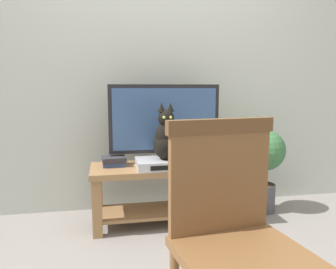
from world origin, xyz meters
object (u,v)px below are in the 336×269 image
(media_box, at_px, (165,163))
(potted_plant, at_px, (264,160))
(wooden_chair, at_px, (234,224))
(tv, at_px, (165,122))
(tv_stand, at_px, (167,184))
(book_stack, at_px, (114,161))
(cat, at_px, (166,138))

(media_box, height_order, potted_plant, potted_plant)
(wooden_chair, bearing_deg, tv, 90.88)
(tv_stand, relative_size, wooden_chair, 1.25)
(tv, height_order, book_stack, tv)
(tv, relative_size, potted_plant, 1.23)
(media_box, xyz_separation_m, wooden_chair, (0.05, -1.25, 0.04))
(wooden_chair, distance_m, potted_plant, 1.63)
(media_box, bearing_deg, wooden_chair, -87.77)
(tv_stand, xyz_separation_m, wooden_chair, (0.02, -1.32, 0.22))
(wooden_chair, bearing_deg, tv_stand, 90.95)
(tv, xyz_separation_m, potted_plant, (0.87, -0.02, -0.34))
(media_box, height_order, cat, cat)
(book_stack, bearing_deg, tv, 6.15)
(tv, height_order, wooden_chair, tv)
(cat, xyz_separation_m, potted_plant, (0.89, 0.16, -0.24))
(wooden_chair, xyz_separation_m, book_stack, (-0.43, 1.37, -0.03))
(tv_stand, bearing_deg, cat, -106.67)
(wooden_chair, relative_size, book_stack, 4.95)
(media_box, bearing_deg, potted_plant, 9.46)
(tv_stand, distance_m, book_stack, 0.45)
(tv, xyz_separation_m, book_stack, (-0.41, -0.04, -0.29))
(wooden_chair, relative_size, potted_plant, 1.31)
(tv_stand, height_order, wooden_chair, wooden_chair)
(wooden_chair, bearing_deg, cat, 92.20)
(media_box, distance_m, wooden_chair, 1.25)
(media_box, height_order, wooden_chair, wooden_chair)
(tv_stand, distance_m, potted_plant, 0.88)
(wooden_chair, height_order, book_stack, wooden_chair)
(tv_stand, height_order, cat, cat)
(tv, distance_m, potted_plant, 0.93)
(tv_stand, xyz_separation_m, potted_plant, (0.87, 0.08, 0.14))
(tv, height_order, cat, tv)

